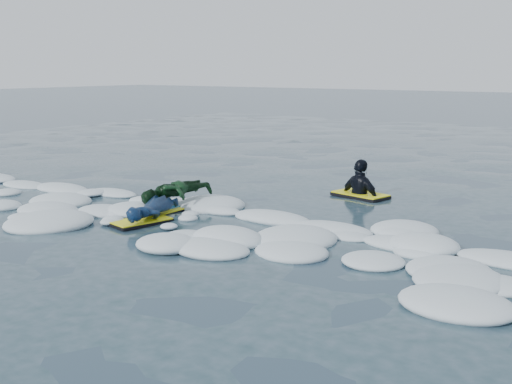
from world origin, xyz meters
The scene contains 5 objects.
ground centered at (0.00, 0.00, 0.00)m, with size 120.00×120.00×0.00m, color #1B2E40.
foam_band centered at (0.00, 1.03, 0.00)m, with size 12.00×3.10×0.30m, color white, non-canonical shape.
prone_woman_unit centered at (-0.42, 0.57, 0.18)m, with size 0.91×1.50×0.36m.
prone_child_unit centered at (-0.65, 1.43, 0.26)m, with size 0.94×1.40×0.50m.
waiting_rider_unit centered at (1.46, 4.27, -0.05)m, with size 1.15×0.79×1.57m.
Camera 1 is at (6.66, -6.63, 2.42)m, focal length 45.00 mm.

